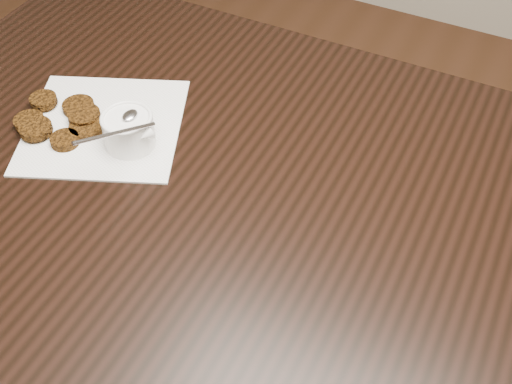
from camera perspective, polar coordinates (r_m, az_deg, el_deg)
table at (r=1.28m, az=1.02°, el=-13.55°), size 1.52×0.98×0.75m
napkin at (r=1.16m, az=-13.48°, el=5.81°), size 0.35×0.35×0.00m
sauce_ramekin at (r=1.07m, az=-11.59°, el=6.69°), size 0.13×0.13×0.12m
patty_cluster at (r=1.17m, az=-17.03°, el=6.23°), size 0.23×0.23×0.02m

